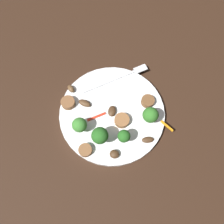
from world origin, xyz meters
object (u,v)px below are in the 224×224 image
object	(u,v)px
broccoli_floret_0	(124,136)
broccoli_floret_1	(100,136)
pepper_strip_0	(167,126)
broccoli_floret_3	(79,124)
broccoli_floret_2	(150,115)
sausage_slice_1	(148,101)
pepper_strip_2	(96,117)
mushroom_1	(148,140)
mushroom_0	(112,111)
sausage_slice_2	(85,150)
fork	(121,77)
sausage_slice_3	(122,120)
plate	(112,113)
mushroom_2	(114,154)
sausage_slice_0	(68,103)
mushroom_3	(71,89)
mushroom_4	(85,103)

from	to	relation	value
broccoli_floret_0	broccoli_floret_1	size ratio (longest dim) A/B	0.82
pepper_strip_0	broccoli_floret_3	bearing A→B (deg)	150.64
broccoli_floret_0	broccoli_floret_2	size ratio (longest dim) A/B	0.89
sausage_slice_1	pepper_strip_2	world-z (taller)	sausage_slice_1
broccoli_floret_3	mushroom_1	size ratio (longest dim) A/B	1.65
broccoli_floret_1	mushroom_0	bearing A→B (deg)	38.77
broccoli_floret_2	sausage_slice_2	bearing A→B (deg)	176.24
mushroom_1	pepper_strip_0	size ratio (longest dim) A/B	0.78
fork	sausage_slice_2	size ratio (longest dim) A/B	5.99
broccoli_floret_2	sausage_slice_3	xyz separation A→B (m)	(-0.06, 0.03, -0.03)
broccoli_floret_1	sausage_slice_1	size ratio (longest dim) A/B	1.80
plate	broccoli_floret_0	world-z (taller)	broccoli_floret_0
sausage_slice_3	mushroom_0	world-z (taller)	sausage_slice_3
broccoli_floret_2	mushroom_1	world-z (taller)	broccoli_floret_2
sausage_slice_1	sausage_slice_2	world-z (taller)	same
fork	mushroom_2	bearing A→B (deg)	-119.87
broccoli_floret_3	sausage_slice_1	xyz separation A→B (m)	(0.17, -0.02, -0.02)
sausage_slice_2	pepper_strip_2	xyz separation A→B (m)	(0.06, 0.06, -0.01)
sausage_slice_0	mushroom_1	distance (m)	0.21
sausage_slice_0	mushroom_1	bearing A→B (deg)	-56.38
broccoli_floret_3	broccoli_floret_2	bearing A→B (deg)	-23.57
pepper_strip_0	fork	bearing A→B (deg)	98.09
broccoli_floret_1	fork	bearing A→B (deg)	43.32
broccoli_floret_3	sausage_slice_3	size ratio (longest dim) A/B	1.30
plate	broccoli_floret_1	world-z (taller)	broccoli_floret_1
broccoli_floret_2	mushroom_2	distance (m)	0.12
plate	sausage_slice_3	xyz separation A→B (m)	(0.01, -0.03, 0.02)
mushroom_2	mushroom_3	bearing A→B (deg)	93.01
sausage_slice_3	sausage_slice_1	bearing A→B (deg)	7.42
sausage_slice_2	mushroom_2	size ratio (longest dim) A/B	1.39
broccoli_floret_2	pepper_strip_0	world-z (taller)	broccoli_floret_2
broccoli_floret_1	pepper_strip_2	distance (m)	0.07
mushroom_2	plate	bearing A→B (deg)	62.53
broccoli_floret_1	mushroom_2	world-z (taller)	broccoli_floret_1
plate	fork	world-z (taller)	fork
sausage_slice_3	pepper_strip_0	bearing A→B (deg)	-37.03
broccoli_floret_1	pepper_strip_2	xyz separation A→B (m)	(0.02, 0.05, -0.04)
sausage_slice_0	mushroom_3	world-z (taller)	same
broccoli_floret_0	mushroom_3	xyz separation A→B (m)	(-0.05, 0.18, -0.02)
sausage_slice_0	mushroom_3	xyz separation A→B (m)	(0.02, 0.03, -0.00)
sausage_slice_1	pepper_strip_2	xyz separation A→B (m)	(-0.13, 0.03, -0.01)
mushroom_0	pepper_strip_0	world-z (taller)	mushroom_0
mushroom_0	mushroom_4	size ratio (longest dim) A/B	0.88
fork	broccoli_floret_1	distance (m)	0.18
sausage_slice_0	sausage_slice_3	xyz separation A→B (m)	(0.09, -0.11, 0.00)
mushroom_3	pepper_strip_2	xyz separation A→B (m)	(0.02, -0.10, -0.01)
broccoli_floret_2	mushroom_2	xyz separation A→B (m)	(-0.11, -0.03, -0.03)
fork	broccoli_floret_0	bearing A→B (deg)	-113.88
broccoli_floret_3	broccoli_floret_0	bearing A→B (deg)	-46.66
sausage_slice_0	mushroom_4	bearing A→B (deg)	-31.14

